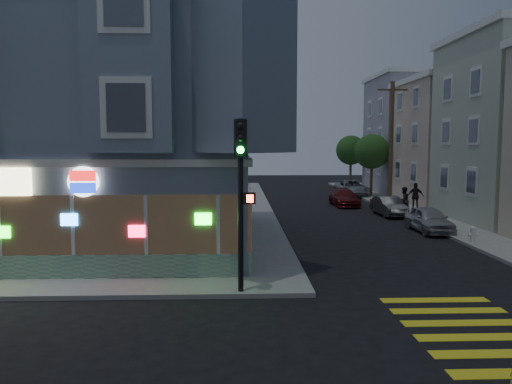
{
  "coord_description": "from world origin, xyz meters",
  "views": [
    {
      "loc": [
        0.66,
        -12.59,
        4.65
      ],
      "look_at": [
        1.31,
        5.3,
        2.9
      ],
      "focal_mm": 35.0,
      "sensor_mm": 36.0,
      "label": 1
    }
  ],
  "objects": [
    {
      "name": "traffic_signal",
      "position": [
        0.76,
        2.17,
        3.69
      ],
      "size": [
        0.64,
        0.59,
        5.23
      ],
      "rotation": [
        0.0,
        0.0,
        0.21
      ],
      "color": "black",
      "rests_on": "sidewalk_nw"
    },
    {
      "name": "pedestrian_b",
      "position": [
        12.7,
        20.55,
        1.07
      ],
      "size": [
        1.13,
        0.59,
        1.85
      ],
      "primitive_type": "imported",
      "rotation": [
        0.0,
        0.0,
        3.01
      ],
      "color": "black",
      "rests_on": "sidewalk_ne"
    },
    {
      "name": "row_house_c",
      "position": [
        19.5,
        25.0,
        4.65
      ],
      "size": [
        12.0,
        8.6,
        9.0
      ],
      "primitive_type": "cube",
      "color": "tan",
      "rests_on": "sidewalk_ne"
    },
    {
      "name": "parked_car_b",
      "position": [
        10.36,
        18.89,
        0.62
      ],
      "size": [
        1.5,
        3.85,
        1.25
      ],
      "primitive_type": "imported",
      "rotation": [
        0.0,
        0.0,
        0.05
      ],
      "color": "#36393B",
      "rests_on": "ground"
    },
    {
      "name": "sidewalk_nw",
      "position": [
        -13.5,
        23.0,
        0.07
      ],
      "size": [
        33.0,
        42.0,
        0.15
      ],
      "primitive_type": "cube",
      "color": "gray",
      "rests_on": "ground"
    },
    {
      "name": "parked_car_a",
      "position": [
        10.7,
        12.94,
        0.67
      ],
      "size": [
        1.61,
        3.93,
        1.33
      ],
      "primitive_type": "imported",
      "rotation": [
        0.0,
        0.0,
        0.01
      ],
      "color": "#A7A9AF",
      "rests_on": "ground"
    },
    {
      "name": "pedestrian_a",
      "position": [
        11.3,
        18.8,
        1.01
      ],
      "size": [
        1.03,
        0.94,
        1.73
      ],
      "primitive_type": "imported",
      "rotation": [
        0.0,
        0.0,
        3.56
      ],
      "color": "black",
      "rests_on": "sidewalk_ne"
    },
    {
      "name": "parked_car_c",
      "position": [
        8.6,
        24.09,
        0.62
      ],
      "size": [
        1.8,
        4.27,
        1.23
      ],
      "primitive_type": "imported",
      "rotation": [
        0.0,
        0.0,
        0.02
      ],
      "color": "maroon",
      "rests_on": "ground"
    },
    {
      "name": "parked_car_d",
      "position": [
        10.7,
        30.82,
        0.71
      ],
      "size": [
        2.41,
        5.15,
        1.43
      ],
      "primitive_type": "imported",
      "rotation": [
        0.0,
        0.0,
        -0.01
      ],
      "color": "#9FA2A9",
      "rests_on": "ground"
    },
    {
      "name": "street_tree_far",
      "position": [
        12.2,
        38.0,
        3.94
      ],
      "size": [
        3.0,
        3.0,
        5.3
      ],
      "color": "#4C3826",
      "rests_on": "sidewalk_ne"
    },
    {
      "name": "street_tree_near",
      "position": [
        12.2,
        30.0,
        3.94
      ],
      "size": [
        3.0,
        3.0,
        5.3
      ],
      "color": "#4C3826",
      "rests_on": "sidewalk_ne"
    },
    {
      "name": "corner_building",
      "position": [
        -6.0,
        10.98,
        5.82
      ],
      "size": [
        14.6,
        14.6,
        11.4
      ],
      "color": "slate",
      "rests_on": "sidewalk_nw"
    },
    {
      "name": "utility_pole",
      "position": [
        12.0,
        24.0,
        4.8
      ],
      "size": [
        2.2,
        0.3,
        9.0
      ],
      "color": "#4C3826",
      "rests_on": "sidewalk_ne"
    },
    {
      "name": "fire_hydrant",
      "position": [
        11.36,
        9.44,
        0.55
      ],
      "size": [
        0.43,
        0.25,
        0.75
      ],
      "color": "white",
      "rests_on": "sidewalk_ne"
    },
    {
      "name": "row_house_d",
      "position": [
        19.5,
        34.0,
        5.4
      ],
      "size": [
        12.0,
        8.6,
        10.5
      ],
      "primitive_type": "cube",
      "color": "gray",
      "rests_on": "sidewalk_ne"
    },
    {
      "name": "ground",
      "position": [
        0.0,
        0.0,
        0.0
      ],
      "size": [
        120.0,
        120.0,
        0.0
      ],
      "primitive_type": "plane",
      "color": "black",
      "rests_on": "ground"
    }
  ]
}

